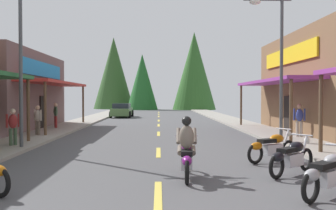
{
  "coord_description": "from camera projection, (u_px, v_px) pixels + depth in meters",
  "views": [
    {
      "loc": [
        0.02,
        0.47,
        2.05
      ],
      "look_at": [
        0.79,
        31.65,
        1.36
      ],
      "focal_mm": 39.42,
      "sensor_mm": 36.0,
      "label": 1
    }
  ],
  "objects": [
    {
      "name": "ground",
      "position": [
        159.0,
        131.0,
        22.36
      ],
      "size": [
        9.79,
        75.58,
        0.1
      ],
      "primitive_type": "cube",
      "color": "#4C4C4F"
    },
    {
      "name": "sidewalk_left",
      "position": [
        58.0,
        130.0,
        22.2
      ],
      "size": [
        2.41,
        75.58,
        0.12
      ],
      "primitive_type": "cube",
      "color": "gray",
      "rests_on": "ground"
    },
    {
      "name": "sidewalk_right",
      "position": [
        258.0,
        129.0,
        22.51
      ],
      "size": [
        2.41,
        75.58,
        0.12
      ],
      "primitive_type": "cube",
      "color": "gray",
      "rests_on": "ground"
    },
    {
      "name": "centerline_dashes",
      "position": [
        159.0,
        126.0,
        25.75
      ],
      "size": [
        0.16,
        49.5,
        0.01
      ],
      "color": "#E0C64C",
      "rests_on": "ground"
    },
    {
      "name": "streetlamp_left",
      "position": [
        28.0,
        37.0,
        14.14
      ],
      "size": [
        2.07,
        0.3,
        6.74
      ],
      "color": "#474C51",
      "rests_on": "ground"
    },
    {
      "name": "streetlamp_right",
      "position": [
        275.0,
        49.0,
        15.81
      ],
      "size": [
        2.07,
        0.3,
        6.32
      ],
      "color": "#474C51",
      "rests_on": "ground"
    },
    {
      "name": "motorcycle_parked_right_2",
      "position": [
        328.0,
        173.0,
        7.52
      ],
      "size": [
        1.7,
        1.46,
        1.04
      ],
      "rotation": [
        0.0,
        0.0,
        0.7
      ],
      "color": "black",
      "rests_on": "ground"
    },
    {
      "name": "motorcycle_parked_right_3",
      "position": [
        292.0,
        157.0,
        9.63
      ],
      "size": [
        1.69,
        1.47,
        1.04
      ],
      "rotation": [
        0.0,
        0.0,
        0.71
      ],
      "color": "black",
      "rests_on": "ground"
    },
    {
      "name": "motorcycle_parked_right_4",
      "position": [
        272.0,
        146.0,
        11.59
      ],
      "size": [
        1.88,
        1.19,
        1.04
      ],
      "rotation": [
        0.0,
        0.0,
        0.54
      ],
      "color": "black",
      "rests_on": "ground"
    },
    {
      "name": "rider_cruising_lead",
      "position": [
        187.0,
        152.0,
        9.28
      ],
      "size": [
        0.6,
        2.14,
        1.57
      ],
      "rotation": [
        0.0,
        0.0,
        1.51
      ],
      "color": "black",
      "rests_on": "ground"
    },
    {
      "name": "pedestrian_by_shop",
      "position": [
        38.0,
        119.0,
        18.62
      ],
      "size": [
        0.49,
        0.42,
        1.62
      ],
      "rotation": [
        0.0,
        0.0,
        0.97
      ],
      "color": "#726659",
      "rests_on": "ground"
    },
    {
      "name": "pedestrian_browsing",
      "position": [
        56.0,
        114.0,
        23.0
      ],
      "size": [
        0.4,
        0.52,
        1.67
      ],
      "rotation": [
        0.0,
        0.0,
        0.48
      ],
      "color": "maroon",
      "rests_on": "ground"
    },
    {
      "name": "pedestrian_waiting",
      "position": [
        299.0,
        119.0,
        17.86
      ],
      "size": [
        0.51,
        0.4,
        1.71
      ],
      "rotation": [
        0.0,
        0.0,
        1.05
      ],
      "color": "#B2A599",
      "rests_on": "ground"
    },
    {
      "name": "pedestrian_strolling",
      "position": [
        13.0,
        125.0,
        14.69
      ],
      "size": [
        0.44,
        0.44,
        1.58
      ],
      "rotation": [
        0.0,
        0.0,
        5.49
      ],
      "color": "#3F593F",
      "rests_on": "ground"
    },
    {
      "name": "parked_car_curbside",
      "position": [
        122.0,
        110.0,
        36.91
      ],
      "size": [
        2.12,
        4.33,
        1.4
      ],
      "rotation": [
        0.0,
        0.0,
        1.55
      ],
      "color": "#4C723F",
      "rests_on": "ground"
    },
    {
      "name": "treeline_backdrop",
      "position": [
        159.0,
        75.0,
        61.1
      ],
      "size": [
        20.44,
        11.38,
        12.43
      ],
      "color": "#1E5723",
      "rests_on": "ground"
    }
  ]
}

